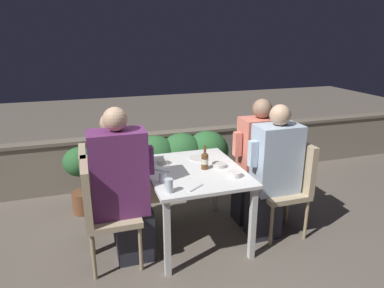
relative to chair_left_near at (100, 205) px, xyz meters
name	(u,v)px	position (x,y,z in m)	size (l,w,h in m)	color
ground_plane	(194,237)	(0.86, 0.15, -0.56)	(16.00, 16.00, 0.00)	#665B51
parapet_wall	(161,156)	(0.86, 1.58, -0.22)	(9.00, 0.18, 0.67)	gray
dining_table	(194,178)	(0.86, 0.15, 0.07)	(0.85, 1.02, 0.71)	white
planter_hedge	(181,161)	(1.01, 1.12, -0.13)	(1.20, 0.47, 0.77)	brown
chair_left_near	(100,205)	(0.00, 0.00, 0.00)	(0.44, 0.43, 0.93)	tan
person_purple_stripe	(124,188)	(0.20, 0.00, 0.13)	(0.51, 0.26, 1.36)	#282833
chair_left_far	(96,189)	(-0.01, 0.34, 0.00)	(0.44, 0.43, 0.93)	tan
person_navy_jumper	(119,179)	(0.19, 0.34, 0.07)	(0.50, 0.26, 1.25)	#282833
chair_right_near	(290,179)	(1.78, -0.02, 0.00)	(0.44, 0.43, 0.93)	tan
person_blue_shirt	(273,173)	(1.58, -0.02, 0.10)	(0.49, 0.26, 1.30)	#282833
chair_right_far	(273,168)	(1.77, 0.29, 0.00)	(0.44, 0.43, 0.93)	tan
person_coral_top	(256,161)	(1.57, 0.29, 0.10)	(0.49, 0.26, 1.30)	#282833
beer_bottle	(205,160)	(0.95, 0.13, 0.24)	(0.07, 0.07, 0.22)	brown
plate_0	(198,158)	(0.98, 0.40, 0.16)	(0.18, 0.18, 0.01)	silver
bowl_0	(162,161)	(0.61, 0.37, 0.18)	(0.12, 0.12, 0.04)	beige
bowl_1	(219,165)	(1.10, 0.14, 0.17)	(0.13, 0.13, 0.03)	beige
bowl_2	(235,174)	(1.15, -0.12, 0.18)	(0.11, 0.11, 0.04)	silver
glass_cup_0	(150,162)	(0.49, 0.35, 0.20)	(0.07, 0.07, 0.09)	silver
glass_cup_1	(169,186)	(0.52, -0.25, 0.21)	(0.07, 0.07, 0.11)	silver
glass_cup_2	(163,177)	(0.52, -0.04, 0.20)	(0.07, 0.07, 0.08)	silver
fork_0	(196,188)	(0.75, -0.24, 0.16)	(0.15, 0.11, 0.01)	silver
fork_1	(161,171)	(0.56, 0.20, 0.16)	(0.14, 0.13, 0.01)	silver
potted_plant	(81,173)	(-0.15, 0.99, -0.10)	(0.35, 0.35, 0.75)	brown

